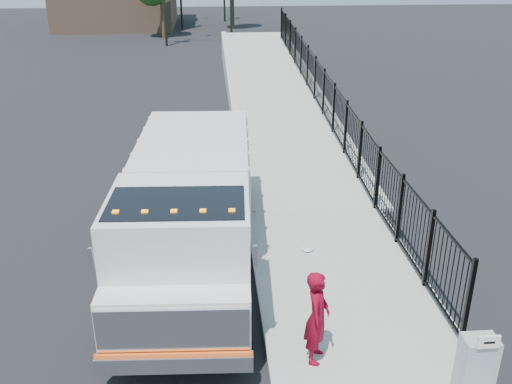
{
  "coord_description": "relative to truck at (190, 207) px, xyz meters",
  "views": [
    {
      "loc": [
        -1.04,
        -10.37,
        7.11
      ],
      "look_at": [
        -0.02,
        2.0,
        1.63
      ],
      "focal_mm": 40.0,
      "sensor_mm": 36.0,
      "label": 1
    }
  ],
  "objects": [
    {
      "name": "debris",
      "position": [
        2.81,
        0.44,
        -1.46
      ],
      "size": [
        0.3,
        0.3,
        0.08
      ],
      "primitive_type": "ellipsoid",
      "color": "silver",
      "rests_on": "sidewalk"
    },
    {
      "name": "arrow_sign",
      "position": [
        4.68,
        -4.95,
        -0.14
      ],
      "size": [
        0.35,
        0.04,
        0.22
      ],
      "primitive_type": "cube",
      "color": "white",
      "rests_on": "utility_cabinet"
    },
    {
      "name": "sidewalk",
      "position": [
        3.5,
        -3.31,
        -1.56
      ],
      "size": [
        3.55,
        12.0,
        0.12
      ],
      "primitive_type": "cube",
      "color": "#9E998E",
      "rests_on": "ground"
    },
    {
      "name": "utility_cabinet",
      "position": [
        4.68,
        -4.73,
        -0.87
      ],
      "size": [
        0.55,
        0.4,
        1.25
      ],
      "primitive_type": "cube",
      "color": "gray",
      "rests_on": "sidewalk"
    },
    {
      "name": "curb",
      "position": [
        1.58,
        -3.31,
        -1.54
      ],
      "size": [
        0.3,
        12.0,
        0.16
      ],
      "primitive_type": "cube",
      "color": "#ADAAA3",
      "rests_on": "ground"
    },
    {
      "name": "ground",
      "position": [
        1.58,
        -1.31,
        -1.62
      ],
      "size": [
        120.0,
        120.0,
        0.0
      ],
      "primitive_type": "plane",
      "color": "black",
      "rests_on": "ground"
    },
    {
      "name": "worker",
      "position": [
        2.3,
        -3.49,
        -0.6
      ],
      "size": [
        0.61,
        0.76,
        1.81
      ],
      "primitive_type": "imported",
      "rotation": [
        0.0,
        0.0,
        1.27
      ],
      "color": "maroon",
      "rests_on": "sidewalk"
    },
    {
      "name": "iron_fence",
      "position": [
        5.13,
        10.69,
        -0.72
      ],
      "size": [
        0.1,
        28.0,
        1.8
      ],
      "primitive_type": "cube",
      "color": "black",
      "rests_on": "ground"
    },
    {
      "name": "ramp",
      "position": [
        3.7,
        14.69,
        -1.62
      ],
      "size": [
        3.95,
        24.06,
        3.19
      ],
      "primitive_type": "cube",
      "rotation": [
        0.06,
        0.0,
        0.0
      ],
      "color": "#9E998E",
      "rests_on": "ground"
    },
    {
      "name": "truck",
      "position": [
        0.0,
        0.0,
        0.0
      ],
      "size": [
        3.14,
        8.52,
        2.88
      ],
      "rotation": [
        0.0,
        0.0,
        -0.05
      ],
      "color": "black",
      "rests_on": "ground"
    }
  ]
}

